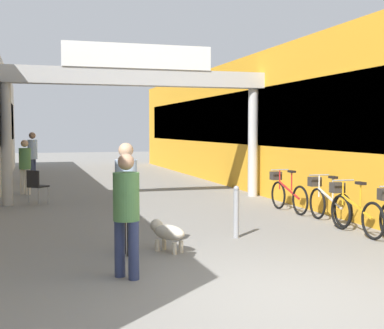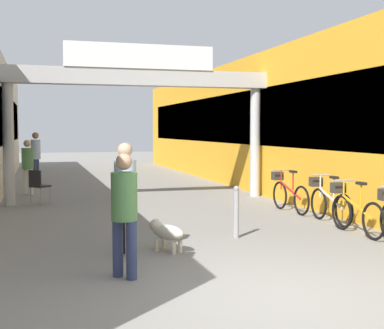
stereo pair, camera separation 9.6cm
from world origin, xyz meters
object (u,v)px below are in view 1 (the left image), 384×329
at_px(pedestrian_carrying_crate, 25,163).
at_px(bollard_post_metal, 236,211).
at_px(pedestrian_companion, 126,208).
at_px(bicycle_orange_second, 353,210).
at_px(pedestrian_elderly_walking, 33,154).
at_px(cafe_chair_black_nearer, 36,184).
at_px(bicycle_silver_third, 327,201).
at_px(pedestrian_with_dog, 126,191).
at_px(bicycle_red_farthest, 287,193).
at_px(dog_on_leash, 167,232).

xyz_separation_m(pedestrian_carrying_crate, bollard_post_metal, (3.66, -7.69, -0.45)).
height_order(pedestrian_companion, pedestrian_carrying_crate, same).
xyz_separation_m(pedestrian_carrying_crate, bicycle_orange_second, (5.88, -7.92, -0.48)).
relative_size(pedestrian_elderly_walking, bicycle_orange_second, 1.08).
relative_size(pedestrian_companion, bicycle_orange_second, 0.96).
relative_size(pedestrian_companion, bollard_post_metal, 1.74).
xyz_separation_m(pedestrian_carrying_crate, cafe_chair_black_nearer, (0.29, -2.37, -0.38)).
bearing_deg(bicycle_silver_third, pedestrian_carrying_crate, 131.98).
bearing_deg(pedestrian_elderly_walking, bollard_post_metal, -73.07).
xyz_separation_m(pedestrian_companion, pedestrian_elderly_walking, (-1.14, 13.30, 0.13)).
xyz_separation_m(pedestrian_with_dog, bicycle_silver_third, (4.48, 1.68, -0.55)).
xyz_separation_m(bicycle_silver_third, cafe_chair_black_nearer, (-5.77, 4.35, 0.10)).
distance_m(pedestrian_elderly_walking, bicycle_silver_third, 11.89).
distance_m(bicycle_red_farthest, cafe_chair_black_nearer, 6.28).
bearing_deg(bicycle_silver_third, bicycle_red_farthest, 94.79).
relative_size(bicycle_silver_third, bicycle_red_farthest, 1.00).
xyz_separation_m(pedestrian_carrying_crate, dog_on_leash, (2.22, -8.37, -0.61)).
relative_size(pedestrian_with_dog, bollard_post_metal, 1.85).
distance_m(pedestrian_carrying_crate, bicycle_silver_third, 9.06).
distance_m(pedestrian_elderly_walking, bollard_post_metal, 11.83).
bearing_deg(pedestrian_carrying_crate, bicycle_red_farthest, -41.02).
height_order(pedestrian_with_dog, pedestrian_carrying_crate, pedestrian_with_dog).
bearing_deg(bollard_post_metal, bicycle_red_farthest, 48.30).
xyz_separation_m(pedestrian_companion, bicycle_orange_second, (4.52, 1.77, -0.48)).
bearing_deg(bicycle_silver_third, pedestrian_with_dog, -159.41).
xyz_separation_m(pedestrian_elderly_walking, bicycle_silver_third, (5.83, -10.34, -0.62)).
height_order(bicycle_orange_second, bollard_post_metal, bicycle_orange_second).
bearing_deg(pedestrian_companion, cafe_chair_black_nearer, 98.35).
xyz_separation_m(bicycle_orange_second, bicycle_silver_third, (0.17, 1.19, 0.00)).
bearing_deg(bicycle_orange_second, pedestrian_carrying_crate, 126.62).
height_order(pedestrian_companion, dog_on_leash, pedestrian_companion).
height_order(pedestrian_carrying_crate, bollard_post_metal, pedestrian_carrying_crate).
relative_size(pedestrian_with_dog, cafe_chair_black_nearer, 1.93).
height_order(pedestrian_with_dog, bicycle_orange_second, pedestrian_with_dog).
distance_m(pedestrian_carrying_crate, bicycle_orange_second, 9.88).
bearing_deg(bicycle_silver_third, bicycle_orange_second, -98.13).
bearing_deg(cafe_chair_black_nearer, pedestrian_carrying_crate, 96.90).
relative_size(bicycle_red_farthest, cafe_chair_black_nearer, 1.90).
relative_size(dog_on_leash, bollard_post_metal, 0.73).
bearing_deg(dog_on_leash, pedestrian_carrying_crate, 104.84).
bearing_deg(pedestrian_with_dog, dog_on_leash, 3.16).
bearing_deg(pedestrian_carrying_crate, bicycle_orange_second, -53.38).
relative_size(pedestrian_companion, pedestrian_elderly_walking, 0.89).
height_order(pedestrian_with_dog, bicycle_silver_third, pedestrian_with_dog).
bearing_deg(pedestrian_companion, bicycle_silver_third, 32.26).
distance_m(pedestrian_companion, cafe_chair_black_nearer, 7.41).
xyz_separation_m(pedestrian_companion, bicycle_silver_third, (4.69, 2.96, -0.48)).
bearing_deg(bicycle_orange_second, bicycle_silver_third, 81.87).
xyz_separation_m(pedestrian_elderly_walking, bicycle_orange_second, (5.66, -11.53, -0.62)).
distance_m(pedestrian_elderly_walking, dog_on_leash, 12.17).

